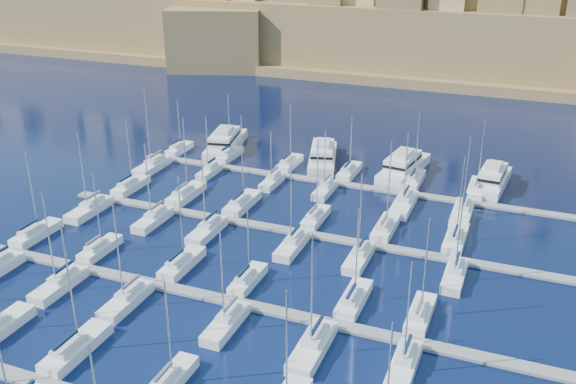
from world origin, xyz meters
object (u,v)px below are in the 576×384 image
at_px(motor_yacht_a, 225,142).
at_px(motor_yacht_c, 403,166).
at_px(sailboat_2, 76,348).
at_px(motor_yacht_b, 323,155).
at_px(motor_yacht_d, 492,179).

bearing_deg(motor_yacht_a, motor_yacht_c, -0.56).
relative_size(sailboat_2, motor_yacht_c, 0.92).
distance_m(motor_yacht_a, motor_yacht_c, 39.03).
height_order(motor_yacht_b, motor_yacht_d, same).
relative_size(motor_yacht_b, motor_yacht_d, 1.14).
xyz_separation_m(sailboat_2, motor_yacht_b, (6.08, 69.91, 0.96)).
distance_m(motor_yacht_b, motor_yacht_d, 33.51).
xyz_separation_m(sailboat_2, motor_yacht_a, (-16.37, 70.42, 0.96)).
bearing_deg(motor_yacht_c, motor_yacht_b, -179.53).
xyz_separation_m(motor_yacht_b, motor_yacht_d, (33.50, -0.85, 0.00)).
distance_m(sailboat_2, motor_yacht_c, 73.62).
bearing_deg(motor_yacht_a, sailboat_2, -76.92).
xyz_separation_m(motor_yacht_b, motor_yacht_c, (16.58, 0.13, 0.00)).
distance_m(motor_yacht_c, motor_yacht_d, 16.95).
bearing_deg(sailboat_2, motor_yacht_d, 60.18).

